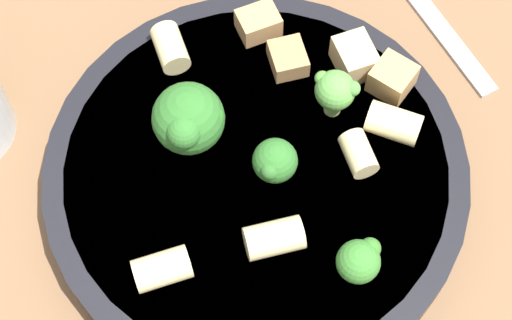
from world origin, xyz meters
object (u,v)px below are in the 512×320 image
Objects in this scene: broccoli_floret_3 at (274,163)px; rigatoni_2 at (162,269)px; pasta_bowl at (256,178)px; broccoli_floret_1 at (189,120)px; rigatoni_4 at (359,154)px; rigatoni_1 at (274,238)px; chicken_chunk_2 at (288,58)px; broccoli_floret_0 at (335,91)px; rigatoni_0 at (394,123)px; rigatoni_3 at (178,44)px; chicken_chunk_0 at (395,82)px; chicken_chunk_3 at (258,23)px; broccoli_floret_2 at (359,260)px; chicken_chunk_1 at (355,57)px.

broccoli_floret_3 is 1.02× the size of rigatoni_2.
broccoli_floret_1 is at bearing 31.76° from pasta_bowl.
broccoli_floret_1 is 1.91× the size of rigatoni_4.
rigatoni_1 is 1.33× the size of chicken_chunk_2.
broccoli_floret_0 is 1.11× the size of rigatoni_0.
rigatoni_4 is (-0.00, 0.03, -0.00)m from rigatoni_0.
broccoli_floret_1 reaches higher than chicken_chunk_2.
chicken_chunk_0 is (-0.09, -0.09, 0.00)m from rigatoni_3.
chicken_chunk_3 is (0.07, -0.05, 0.02)m from pasta_bowl.
broccoli_floret_2 is at bearing 150.83° from broccoli_floret_0.
chicken_chunk_0 is 0.09m from chicken_chunk_3.
rigatoni_4 is (-0.11, -0.04, -0.00)m from rigatoni_3.
broccoli_floret_0 reaches higher than chicken_chunk_3.
chicken_chunk_2 is (0.04, -0.05, 0.02)m from pasta_bowl.
chicken_chunk_2 is (0.05, -0.05, -0.01)m from broccoli_floret_3.
rigatoni_3 is (0.10, 0.00, -0.01)m from broccoli_floret_3.
chicken_chunk_0 is at bearing -139.94° from chicken_chunk_2.
rigatoni_2 is at bearing 97.24° from chicken_chunk_0.
broccoli_floret_1 is 0.08m from rigatoni_2.
chicken_chunk_3 is at bearing -34.97° from pasta_bowl.
chicken_chunk_1 is (-0.06, -0.08, 0.00)m from rigatoni_3.
broccoli_floret_1 reaches higher than rigatoni_1.
rigatoni_0 is 1.30× the size of chicken_chunk_2.
pasta_bowl is 5.22× the size of broccoli_floret_1.
pasta_bowl is 0.09m from chicken_chunk_1.
rigatoni_3 is 0.12m from chicken_chunk_0.
broccoli_floret_1 is 0.08m from chicken_chunk_2.
chicken_chunk_0 is (0.02, -0.04, 0.00)m from rigatoni_4.
rigatoni_1 is at bearing 123.40° from broccoli_floret_0.
broccoli_floret_0 is at bearing -12.63° from rigatoni_4.
rigatoni_3 is (0.11, 0.07, -0.00)m from rigatoni_0.
broccoli_floret_1 is at bearing 84.55° from chicken_chunk_1.
broccoli_floret_0 is 0.13m from rigatoni_2.
rigatoni_3 is at bearing 44.15° from chicken_chunk_0.
rigatoni_2 is (-0.06, 0.05, -0.02)m from broccoli_floret_1.
broccoli_floret_2 is 0.10m from rigatoni_2.
rigatoni_0 and rigatoni_2 have the same top height.
rigatoni_0 is at bearing -166.46° from chicken_chunk_3.
rigatoni_1 is at bearing -177.48° from broccoli_floret_1.
broccoli_floret_0 is 1.38× the size of rigatoni_4.
broccoli_floret_1 is at bearing 71.14° from broccoli_floret_0.
rigatoni_1 is at bearing 109.63° from chicken_chunk_0.
rigatoni_3 reaches higher than chicken_chunk_3.
pasta_bowl is at bearing 130.59° from chicken_chunk_2.
rigatoni_2 is at bearing 128.02° from chicken_chunk_3.
chicken_chunk_1 is 1.12× the size of chicken_chunk_2.
pasta_bowl is 0.05m from broccoli_floret_1.
chicken_chunk_0 is (-0.00, -0.09, 0.02)m from pasta_bowl.
chicken_chunk_3 reaches higher than pasta_bowl.
broccoli_floret_1 is 1.54× the size of broccoli_floret_3.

